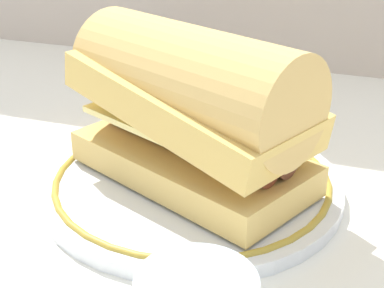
{
  "coord_description": "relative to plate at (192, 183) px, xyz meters",
  "views": [
    {
      "loc": [
        0.16,
        -0.41,
        0.26
      ],
      "look_at": [
        0.01,
        0.01,
        0.04
      ],
      "focal_mm": 54.94,
      "sensor_mm": 36.0,
      "label": 1
    }
  ],
  "objects": [
    {
      "name": "ground_plane",
      "position": [
        -0.01,
        -0.01,
        -0.01
      ],
      "size": [
        1.5,
        1.5,
        0.0
      ],
      "primitive_type": "plane",
      "color": "white"
    },
    {
      "name": "salt_shaker",
      "position": [
        -0.15,
        0.24,
        0.03
      ],
      "size": [
        0.03,
        0.03,
        0.08
      ],
      "color": "white",
      "rests_on": "ground_plane"
    },
    {
      "name": "sausage_sandwich",
      "position": [
        -0.0,
        -0.0,
        0.07
      ],
      "size": [
        0.23,
        0.18,
        0.13
      ],
      "rotation": [
        0.0,
        0.0,
        -0.43
      ],
      "color": "#E0BA65",
      "rests_on": "plate"
    },
    {
      "name": "plate",
      "position": [
        0.0,
        0.0,
        0.0
      ],
      "size": [
        0.26,
        0.26,
        0.01
      ],
      "color": "white",
      "rests_on": "ground_plane"
    }
  ]
}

